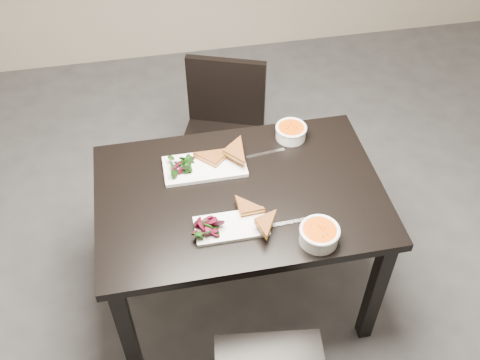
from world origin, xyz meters
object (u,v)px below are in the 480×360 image
Objects in this scene: soup_bowl_far at (291,131)px; table at (240,207)px; plate_near at (231,226)px; plate_far at (205,167)px; chair_far at (223,129)px; soup_bowl_near at (319,234)px.

table is at bearing -135.15° from soup_bowl_far.
plate_near is at bearing -127.50° from soup_bowl_far.
chair_far is at bearing 72.81° from plate_far.
plate_far is (-0.17, -0.55, 0.27)m from chair_far.
soup_bowl_near is 0.60m from plate_far.
plate_near is 0.81× the size of plate_far.
table is at bearing 128.62° from soup_bowl_near.
table is 0.74m from chair_far.
table is 7.68× the size of soup_bowl_near.
chair_far is at bearing 82.57° from plate_near.
plate_far is 2.47× the size of soup_bowl_far.
soup_bowl_far reaches higher than table.
chair_far reaches higher than soup_bowl_near.
chair_far is 1.09m from soup_bowl_near.
table is at bearing -53.49° from plate_far.
plate_near is (-0.12, -0.90, 0.27)m from chair_far.
table is 0.44m from soup_bowl_far.
soup_bowl_near is (0.32, -0.13, 0.03)m from plate_near.
plate_near is 0.35m from plate_far.
soup_bowl_near is (0.25, -0.31, 0.14)m from table.
plate_far is at bearing 127.89° from soup_bowl_near.
plate_far is at bearing 126.51° from table.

